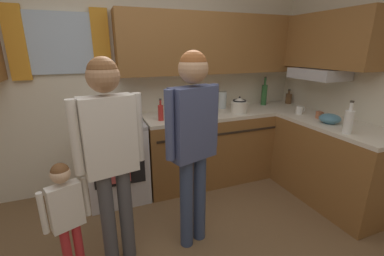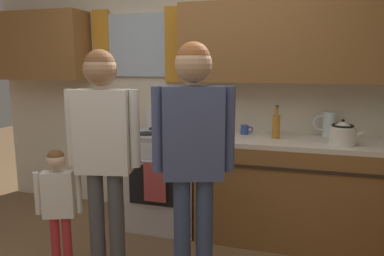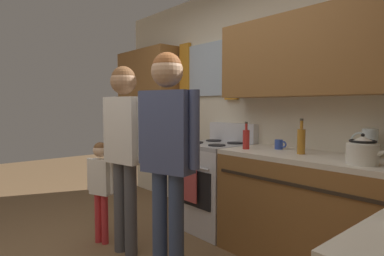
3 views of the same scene
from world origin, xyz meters
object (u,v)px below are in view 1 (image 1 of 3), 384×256
object	(u,v)px
bottle_oil_amber	(197,106)
cup_terracotta	(319,115)
adult_holding_child	(110,144)
stovetop_kettle	(239,105)
mug_ceramic_white	(300,110)
bottle_wine_green	(264,94)
bottle_sauce_red	(161,112)
mixing_bowl	(330,119)
water_pitcher	(222,100)
stove_oven	(117,159)
bottle_milk_white	(349,121)
small_child	(66,210)
bottle_squat_brown	(289,98)
mug_cobalt_blue	(172,111)
adult_in_plaid	(193,131)

from	to	relation	value
bottle_oil_amber	cup_terracotta	size ratio (longest dim) A/B	2.63
adult_holding_child	cup_terracotta	bearing A→B (deg)	7.84
stovetop_kettle	mug_ceramic_white	bearing A→B (deg)	-26.18
bottle_wine_green	bottle_sauce_red	size ratio (longest dim) A/B	1.60
bottle_sauce_red	cup_terracotta	distance (m)	1.81
bottle_wine_green	mixing_bowl	world-z (taller)	bottle_wine_green
mug_ceramic_white	cup_terracotta	xyz separation A→B (m)	(0.07, -0.23, -0.01)
water_pitcher	mixing_bowl	world-z (taller)	water_pitcher
bottle_wine_green	adult_holding_child	size ratio (longest dim) A/B	0.24
mug_ceramic_white	cup_terracotta	bearing A→B (deg)	-74.16
bottle_oil_amber	adult_holding_child	world-z (taller)	adult_holding_child
mug_ceramic_white	stovetop_kettle	distance (m)	0.73
bottle_oil_amber	mug_ceramic_white	world-z (taller)	bottle_oil_amber
mug_ceramic_white	adult_holding_child	world-z (taller)	adult_holding_child
stove_oven	bottle_wine_green	distance (m)	2.16
bottle_milk_white	mug_ceramic_white	distance (m)	0.76
bottle_milk_white	mug_ceramic_white	world-z (taller)	bottle_milk_white
bottle_wine_green	small_child	xyz separation A→B (m)	(-2.50, -1.23, -0.45)
bottle_squat_brown	mug_cobalt_blue	world-z (taller)	bottle_squat_brown
stove_oven	mixing_bowl	size ratio (longest dim) A/B	5.05
mug_cobalt_blue	adult_holding_child	bearing A→B (deg)	-126.04
cup_terracotta	adult_in_plaid	world-z (taller)	adult_in_plaid
bottle_sauce_red	water_pitcher	bearing A→B (deg)	18.17
bottle_sauce_red	adult_in_plaid	bearing A→B (deg)	-88.10
bottle_milk_white	bottle_sauce_red	world-z (taller)	bottle_milk_white
mug_ceramic_white	water_pitcher	xyz separation A→B (m)	(-0.73, 0.63, 0.06)
stove_oven	stovetop_kettle	world-z (taller)	stovetop_kettle
stovetop_kettle	mixing_bowl	distance (m)	1.00
bottle_milk_white	mug_ceramic_white	xyz separation A→B (m)	(0.13, 0.75, -0.07)
cup_terracotta	adult_holding_child	distance (m)	2.34
bottle_squat_brown	mixing_bowl	world-z (taller)	bottle_squat_brown
mixing_bowl	adult_in_plaid	world-z (taller)	adult_in_plaid
cup_terracotta	stovetop_kettle	distance (m)	0.91
stove_oven	cup_terracotta	distance (m)	2.37
bottle_oil_amber	water_pitcher	size ratio (longest dim) A/B	1.30
bottle_squat_brown	adult_holding_child	distance (m)	2.79
stove_oven	small_child	size ratio (longest dim) A/B	1.15
water_pitcher	cup_terracotta	bearing A→B (deg)	-47.42
stove_oven	bottle_oil_amber	xyz separation A→B (m)	(0.98, -0.01, 0.54)
stovetop_kettle	mug_cobalt_blue	bearing A→B (deg)	163.77
stove_oven	water_pitcher	xyz separation A→B (m)	(1.42, 0.18, 0.54)
stove_oven	bottle_sauce_red	world-z (taller)	bottle_sauce_red
bottle_wine_green	bottle_milk_white	xyz separation A→B (m)	(-0.05, -1.35, -0.03)
stovetop_kettle	adult_holding_child	size ratio (longest dim) A/B	0.17
bottle_oil_amber	stove_oven	bearing A→B (deg)	179.30
bottle_wine_green	bottle_oil_amber	world-z (taller)	bottle_wine_green
stove_oven	water_pitcher	bearing A→B (deg)	7.33
bottle_wine_green	cup_terracotta	distance (m)	0.86
bottle_oil_amber	stovetop_kettle	xyz separation A→B (m)	(0.51, -0.12, -0.01)
mixing_bowl	adult_in_plaid	size ratio (longest dim) A/B	0.13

